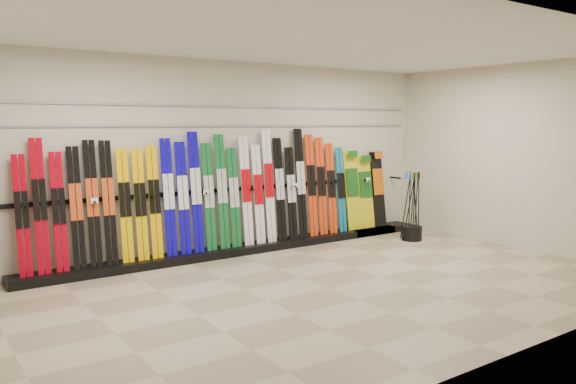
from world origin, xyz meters
TOP-DOWN VIEW (x-y plane):
  - floor at (0.00, 0.00)m, footprint 8.00×8.00m
  - back_wall at (0.00, 2.50)m, footprint 8.00×0.00m
  - right_wall at (4.00, 0.00)m, footprint 0.00×5.00m
  - ceiling at (0.00, 0.00)m, footprint 8.00×8.00m
  - ski_rack_base at (0.22, 2.28)m, footprint 8.00×0.40m
  - skis at (-0.44, 2.32)m, footprint 5.38×0.22m
  - snowboards at (2.76, 2.35)m, footprint 0.93×0.22m
  - pole_bin at (3.04, 1.42)m, footprint 0.35×0.35m
  - ski_poles at (3.03, 1.41)m, footprint 0.34×0.25m
  - slatwall_rail_0 at (0.00, 2.48)m, footprint 7.60×0.02m
  - slatwall_rail_1 at (0.00, 2.48)m, footprint 7.60×0.02m

SIDE VIEW (x-z plane):
  - floor at x=0.00m, z-range 0.00..0.00m
  - ski_rack_base at x=0.22m, z-range 0.00..0.12m
  - pole_bin at x=3.04m, z-range 0.00..0.25m
  - ski_poles at x=3.03m, z-range 0.02..1.20m
  - snowboards at x=2.76m, z-range 0.10..1.53m
  - skis at x=-0.44m, z-range 0.03..1.86m
  - back_wall at x=0.00m, z-range -2.50..5.50m
  - right_wall at x=4.00m, z-range -1.00..4.00m
  - slatwall_rail_0 at x=0.00m, z-range 1.98..2.02m
  - slatwall_rail_1 at x=0.00m, z-range 2.28..2.31m
  - ceiling at x=0.00m, z-range 3.00..3.00m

